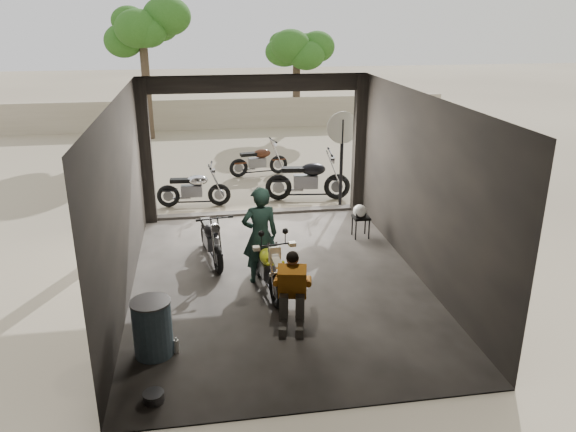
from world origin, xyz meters
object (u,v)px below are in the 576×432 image
object	(u,v)px
mechanic	(292,293)
oil_drum	(153,329)
stool	(361,220)
helmet	(360,211)
outside_bike_a	(193,186)
sign_post	(342,143)
main_bike	(267,262)
outside_bike_b	(259,158)
outside_bike_c	(308,176)
left_bike	(211,235)
rider	(260,236)

from	to	relation	value
mechanic	oil_drum	xyz separation A→B (m)	(-2.00, -0.44, -0.14)
stool	helmet	xyz separation A→B (m)	(-0.04, -0.03, 0.21)
outside_bike_a	stool	xyz separation A→B (m)	(3.43, -2.60, -0.12)
helmet	sign_post	world-z (taller)	sign_post
main_bike	sign_post	xyz separation A→B (m)	(2.34, 4.20, 1.01)
main_bike	stool	distance (m)	3.03
outside_bike_b	stool	bearing A→B (deg)	-173.07
outside_bike_a	outside_bike_c	world-z (taller)	outside_bike_c
main_bike	stool	xyz separation A→B (m)	(2.23, 2.05, -0.13)
left_bike	stool	xyz separation A→B (m)	(3.11, 0.63, -0.11)
rider	sign_post	size ratio (longest dim) A/B	0.76
outside_bike_b	stool	xyz separation A→B (m)	(1.57, -5.09, -0.11)
helmet	stool	bearing A→B (deg)	59.69
outside_bike_c	stool	size ratio (longest dim) A/B	3.92
stool	helmet	distance (m)	0.21
helmet	oil_drum	size ratio (longest dim) A/B	0.36
outside_bike_b	sign_post	size ratio (longest dim) A/B	0.66
outside_bike_b	helmet	bearing A→B (deg)	-173.61
main_bike	oil_drum	size ratio (longest dim) A/B	1.92
outside_bike_a	helmet	bearing A→B (deg)	-123.82
helmet	sign_post	bearing A→B (deg)	109.38
left_bike	outside_bike_a	world-z (taller)	outside_bike_a
left_bike	helmet	world-z (taller)	left_bike
left_bike	outside_bike_c	world-z (taller)	outside_bike_c
outside_bike_a	outside_bike_c	xyz separation A→B (m)	(2.83, 0.06, 0.10)
outside_bike_a	outside_bike_c	distance (m)	2.83
stool	helmet	size ratio (longest dim) A/B	1.59
mechanic	sign_post	distance (m)	5.88
outside_bike_c	oil_drum	size ratio (longest dim) A/B	2.25
outside_bike_a	main_bike	bearing A→B (deg)	-161.43
mechanic	sign_post	bearing A→B (deg)	80.44
outside_bike_b	outside_bike_c	size ratio (longest dim) A/B	0.82
outside_bike_c	stool	xyz separation A→B (m)	(0.60, -2.66, -0.23)
outside_bike_a	stool	size ratio (longest dim) A/B	3.27
outside_bike_a	left_bike	bearing A→B (deg)	-170.31
oil_drum	outside_bike_c	bearing A→B (deg)	61.87
oil_drum	outside_bike_b	bearing A→B (deg)	74.51
outside_bike_a	stool	world-z (taller)	outside_bike_a
sign_post	outside_bike_a	bearing A→B (deg)	175.04
left_bike	outside_bike_b	world-z (taller)	outside_bike_b
rider	stool	world-z (taller)	rider
left_bike	helmet	distance (m)	3.13
helmet	oil_drum	xyz separation A→B (m)	(-3.96, -3.66, -0.19)
main_bike	outside_bike_c	size ratio (longest dim) A/B	0.86
helmet	outside_bike_b	bearing A→B (deg)	129.94
mechanic	helmet	xyz separation A→B (m)	(1.96, 3.22, 0.05)
outside_bike_c	main_bike	bearing A→B (deg)	167.36
stool	oil_drum	size ratio (longest dim) A/B	0.57
main_bike	sign_post	distance (m)	4.91
main_bike	outside_bike_b	xyz separation A→B (m)	(0.66, 7.14, -0.02)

